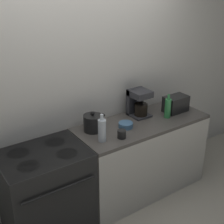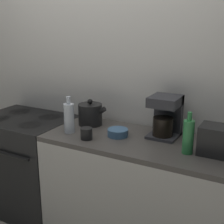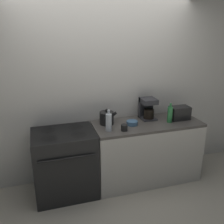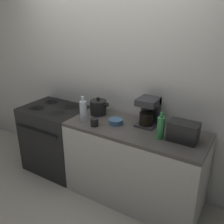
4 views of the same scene
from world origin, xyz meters
name	(u,v)px [view 1 (image 1 of 4)]	position (x,y,z in m)	size (l,w,h in m)	color
ground_plane	(118,221)	(0.00, 0.00, 0.00)	(12.00, 12.00, 0.00)	beige
wall_back	(81,86)	(0.00, 0.67, 1.30)	(8.00, 0.05, 2.60)	silver
stove	(47,192)	(-0.63, 0.30, 0.46)	(0.80, 0.64, 0.89)	black
counter_block	(141,156)	(0.54, 0.31, 0.44)	(1.51, 0.62, 0.89)	silver
kettle	(93,123)	(-0.01, 0.43, 0.98)	(0.24, 0.19, 0.22)	black
toaster	(176,104)	(1.04, 0.31, 0.98)	(0.28, 0.18, 0.19)	black
coffee_maker	(138,102)	(0.61, 0.47, 1.05)	(0.21, 0.23, 0.30)	#333338
bottle_green	(168,108)	(0.84, 0.23, 1.00)	(0.07, 0.07, 0.27)	#338C47
bottle_clear	(102,130)	(-0.06, 0.19, 1.01)	(0.08, 0.08, 0.28)	silver
cup_black	(122,134)	(0.14, 0.13, 0.93)	(0.09, 0.09, 0.08)	black
bowl	(126,125)	(0.30, 0.30, 0.92)	(0.15, 0.15, 0.05)	teal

